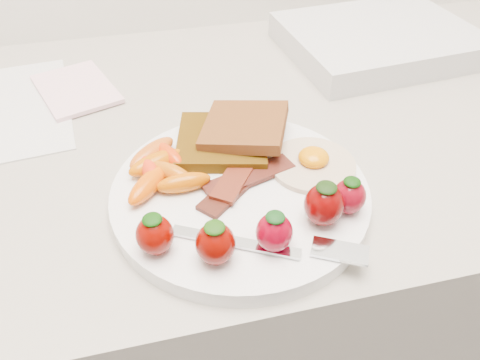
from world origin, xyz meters
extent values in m
cube|color=gray|center=(0.00, 1.70, 0.45)|extent=(2.00, 0.60, 0.90)
cylinder|color=white|center=(-0.01, 1.55, 0.91)|extent=(0.27, 0.27, 0.02)
cube|color=black|center=(-0.02, 1.62, 0.93)|extent=(0.12, 0.12, 0.01)
cube|color=#41280B|center=(0.01, 1.62, 0.94)|extent=(0.12, 0.12, 0.02)
cylinder|color=white|center=(0.07, 1.56, 0.92)|extent=(0.10, 0.10, 0.01)
ellipsoid|color=orange|center=(0.07, 1.56, 0.93)|extent=(0.04, 0.04, 0.02)
cube|color=black|center=(-0.02, 1.55, 0.92)|extent=(0.09, 0.09, 0.00)
cube|color=black|center=(0.00, 1.55, 0.92)|extent=(0.11, 0.05, 0.00)
cube|color=#451709|center=(-0.01, 1.56, 0.92)|extent=(0.08, 0.10, 0.00)
ellipsoid|color=#BB5500|center=(-0.09, 1.59, 0.93)|extent=(0.07, 0.05, 0.02)
ellipsoid|color=#B85608|center=(-0.08, 1.57, 0.93)|extent=(0.05, 0.05, 0.02)
ellipsoid|color=#D14D00|center=(-0.10, 1.56, 0.93)|extent=(0.06, 0.06, 0.02)
ellipsoid|color=red|center=(-0.08, 1.60, 0.93)|extent=(0.04, 0.06, 0.02)
ellipsoid|color=#BE5112|center=(-0.10, 1.61, 0.93)|extent=(0.06, 0.06, 0.02)
ellipsoid|color=#BB5200|center=(-0.07, 1.55, 0.93)|extent=(0.06, 0.02, 0.02)
ellipsoid|color=red|center=(-0.10, 1.58, 0.93)|extent=(0.03, 0.05, 0.02)
ellipsoid|color=#680500|center=(-0.10, 1.48, 0.94)|extent=(0.03, 0.03, 0.04)
ellipsoid|color=#0C3505|center=(-0.10, 1.48, 0.96)|extent=(0.02, 0.02, 0.01)
ellipsoid|color=#5E0400|center=(-0.05, 1.46, 0.94)|extent=(0.04, 0.04, 0.04)
ellipsoid|color=#173D09|center=(-0.05, 1.46, 0.96)|extent=(0.02, 0.02, 0.01)
ellipsoid|color=maroon|center=(0.00, 1.46, 0.94)|extent=(0.03, 0.03, 0.04)
ellipsoid|color=#0D360F|center=(0.00, 1.46, 0.96)|extent=(0.02, 0.02, 0.01)
ellipsoid|color=#540202|center=(0.05, 1.48, 0.94)|extent=(0.04, 0.04, 0.04)
ellipsoid|color=black|center=(0.05, 1.48, 0.96)|extent=(0.02, 0.02, 0.01)
ellipsoid|color=maroon|center=(0.08, 1.49, 0.94)|extent=(0.03, 0.03, 0.04)
ellipsoid|color=black|center=(0.08, 1.49, 0.95)|extent=(0.02, 0.02, 0.01)
cube|color=silver|center=(-0.03, 1.47, 0.92)|extent=(0.11, 0.07, 0.00)
cube|color=silver|center=(0.05, 1.44, 0.92)|extent=(0.06, 0.04, 0.00)
cube|color=#F1BEC9|center=(-0.19, 1.82, 0.91)|extent=(0.13, 0.16, 0.01)
cube|color=silver|center=(0.29, 1.84, 0.92)|extent=(0.31, 0.26, 0.04)
camera|label=1|loc=(-0.10, 1.19, 1.24)|focal=35.00mm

